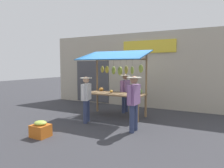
% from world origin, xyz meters
% --- Properties ---
extents(ground_plane, '(40.00, 40.00, 0.00)m').
position_xyz_m(ground_plane, '(0.00, 0.00, 0.00)').
color(ground_plane, '#38383D').
extents(street_backdrop, '(9.00, 0.30, 3.40)m').
position_xyz_m(street_backdrop, '(0.04, -2.20, 1.70)').
color(street_backdrop, '#B2A893').
rests_on(street_backdrop, ground).
extents(market_stall, '(2.50, 1.46, 2.50)m').
position_xyz_m(market_stall, '(-0.01, -0.05, 1.55)').
color(market_stall, olive).
rests_on(market_stall, ground).
extents(vendor_with_sunhat, '(0.40, 0.68, 1.56)m').
position_xyz_m(vendor_with_sunhat, '(-0.06, -0.75, 0.91)').
color(vendor_with_sunhat, navy).
rests_on(vendor_with_sunhat, ground).
extents(shopper_in_striped_shirt, '(0.40, 0.65, 1.55)m').
position_xyz_m(shopper_in_striped_shirt, '(0.50, 1.21, 0.90)').
color(shopper_in_striped_shirt, navy).
rests_on(shopper_in_striped_shirt, ground).
extents(shopper_with_ponytail, '(0.42, 0.69, 1.62)m').
position_xyz_m(shopper_with_ponytail, '(-1.28, 1.40, 0.96)').
color(shopper_with_ponytail, navy).
rests_on(shopper_with_ponytail, ground).
extents(produce_crate_near, '(0.46, 0.41, 0.44)m').
position_xyz_m(produce_crate_near, '(0.78, 2.98, 0.20)').
color(produce_crate_near, '#D1661E').
rests_on(produce_crate_near, ground).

